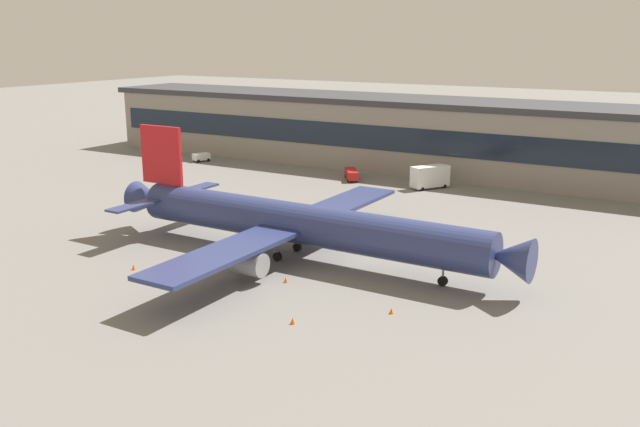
{
  "coord_description": "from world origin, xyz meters",
  "views": [
    {
      "loc": [
        36.83,
        -70.44,
        27.21
      ],
      "look_at": [
        -6.97,
        2.98,
        5.0
      ],
      "focal_mm": 38.61,
      "sensor_mm": 36.0,
      "label": 1
    }
  ],
  "objects_px": {
    "airliner": "(297,223)",
    "traffic_cone_3": "(134,267)",
    "baggage_tug": "(201,157)",
    "catering_truck": "(429,176)",
    "traffic_cone_1": "(293,321)",
    "traffic_cone_2": "(391,311)",
    "traffic_cone_0": "(286,280)",
    "belt_loader": "(352,174)"
  },
  "relations": [
    {
      "from": "traffic_cone_1",
      "to": "traffic_cone_0",
      "type": "bearing_deg",
      "value": 126.9
    },
    {
      "from": "airliner",
      "to": "traffic_cone_2",
      "type": "height_order",
      "value": "airliner"
    },
    {
      "from": "airliner",
      "to": "traffic_cone_1",
      "type": "xyz_separation_m",
      "value": [
        10.69,
        -17.55,
        -4.21
      ]
    },
    {
      "from": "traffic_cone_0",
      "to": "traffic_cone_2",
      "type": "height_order",
      "value": "traffic_cone_2"
    },
    {
      "from": "airliner",
      "to": "traffic_cone_3",
      "type": "height_order",
      "value": "airliner"
    },
    {
      "from": "traffic_cone_3",
      "to": "traffic_cone_2",
      "type": "bearing_deg",
      "value": 6.43
    },
    {
      "from": "airliner",
      "to": "traffic_cone_2",
      "type": "xyz_separation_m",
      "value": [
        17.84,
        -10.31,
        -4.23
      ]
    },
    {
      "from": "baggage_tug",
      "to": "traffic_cone_1",
      "type": "relative_size",
      "value": 6.4
    },
    {
      "from": "traffic_cone_0",
      "to": "traffic_cone_1",
      "type": "xyz_separation_m",
      "value": [
        7.0,
        -9.32,
        0.02
      ]
    },
    {
      "from": "traffic_cone_1",
      "to": "traffic_cone_3",
      "type": "distance_m",
      "value": 25.31
    },
    {
      "from": "catering_truck",
      "to": "traffic_cone_2",
      "type": "height_order",
      "value": "catering_truck"
    },
    {
      "from": "airliner",
      "to": "traffic_cone_3",
      "type": "distance_m",
      "value": 20.46
    },
    {
      "from": "baggage_tug",
      "to": "traffic_cone_2",
      "type": "height_order",
      "value": "baggage_tug"
    },
    {
      "from": "baggage_tug",
      "to": "belt_loader",
      "type": "relative_size",
      "value": 0.64
    },
    {
      "from": "catering_truck",
      "to": "traffic_cone_2",
      "type": "distance_m",
      "value": 60.0
    },
    {
      "from": "catering_truck",
      "to": "traffic_cone_0",
      "type": "distance_m",
      "value": 55.04
    },
    {
      "from": "baggage_tug",
      "to": "traffic_cone_1",
      "type": "xyz_separation_m",
      "value": [
        65.92,
        -64.05,
        -0.77
      ]
    },
    {
      "from": "airliner",
      "to": "belt_loader",
      "type": "bearing_deg",
      "value": 110.27
    },
    {
      "from": "traffic_cone_2",
      "to": "traffic_cone_3",
      "type": "distance_m",
      "value": 32.41
    },
    {
      "from": "airliner",
      "to": "belt_loader",
      "type": "height_order",
      "value": "airliner"
    },
    {
      "from": "traffic_cone_1",
      "to": "traffic_cone_2",
      "type": "distance_m",
      "value": 10.18
    },
    {
      "from": "traffic_cone_0",
      "to": "traffic_cone_2",
      "type": "bearing_deg",
      "value": -8.36
    },
    {
      "from": "baggage_tug",
      "to": "catering_truck",
      "type": "relative_size",
      "value": 0.54
    },
    {
      "from": "catering_truck",
      "to": "traffic_cone_2",
      "type": "bearing_deg",
      "value": -71.49
    },
    {
      "from": "traffic_cone_3",
      "to": "traffic_cone_1",
      "type": "bearing_deg",
      "value": -8.2
    },
    {
      "from": "belt_loader",
      "to": "traffic_cone_0",
      "type": "relative_size",
      "value": 10.78
    },
    {
      "from": "traffic_cone_0",
      "to": "belt_loader",
      "type": "bearing_deg",
      "value": 110.87
    },
    {
      "from": "traffic_cone_3",
      "to": "baggage_tug",
      "type": "bearing_deg",
      "value": 124.07
    },
    {
      "from": "catering_truck",
      "to": "airliner",
      "type": "bearing_deg",
      "value": -88.54
    },
    {
      "from": "airliner",
      "to": "belt_loader",
      "type": "relative_size",
      "value": 8.9
    },
    {
      "from": "belt_loader",
      "to": "traffic_cone_1",
      "type": "distance_m",
      "value": 69.34
    },
    {
      "from": "catering_truck",
      "to": "traffic_cone_1",
      "type": "distance_m",
      "value": 65.23
    },
    {
      "from": "traffic_cone_0",
      "to": "traffic_cone_3",
      "type": "xyz_separation_m",
      "value": [
        -18.05,
        -5.71,
        0.02
      ]
    },
    {
      "from": "baggage_tug",
      "to": "traffic_cone_0",
      "type": "relative_size",
      "value": 6.88
    },
    {
      "from": "traffic_cone_0",
      "to": "traffic_cone_1",
      "type": "relative_size",
      "value": 0.93
    },
    {
      "from": "traffic_cone_2",
      "to": "airliner",
      "type": "bearing_deg",
      "value": 149.98
    },
    {
      "from": "traffic_cone_0",
      "to": "traffic_cone_1",
      "type": "bearing_deg",
      "value": -53.1
    },
    {
      "from": "catering_truck",
      "to": "traffic_cone_1",
      "type": "relative_size",
      "value": 11.78
    },
    {
      "from": "traffic_cone_1",
      "to": "traffic_cone_2",
      "type": "relative_size",
      "value": 1.06
    },
    {
      "from": "traffic_cone_0",
      "to": "traffic_cone_1",
      "type": "height_order",
      "value": "traffic_cone_1"
    },
    {
      "from": "traffic_cone_2",
      "to": "traffic_cone_3",
      "type": "xyz_separation_m",
      "value": [
        -32.21,
        -3.63,
        0.02
      ]
    },
    {
      "from": "airliner",
      "to": "traffic_cone_2",
      "type": "bearing_deg",
      "value": -30.02
    }
  ]
}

